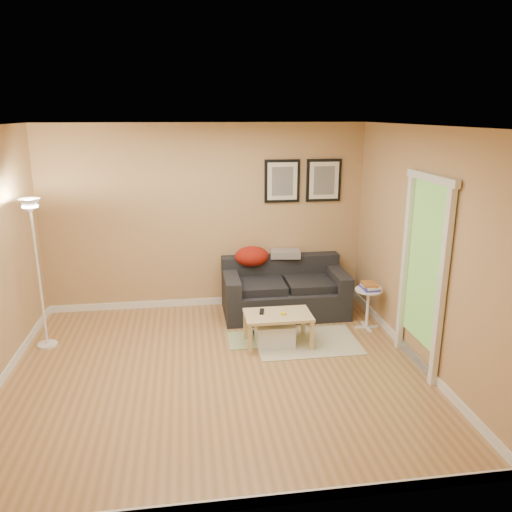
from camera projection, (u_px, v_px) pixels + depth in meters
The scene contains 24 objects.
floor at pixel (217, 371), 5.44m from camera, with size 4.50×4.50×0.00m, color #AF7E4B.
ceiling at pixel (211, 126), 4.72m from camera, with size 4.50×4.50×0.00m, color white.
wall_back at pixel (206, 218), 6.98m from camera, with size 4.50×4.50×0.00m, color tan.
wall_front at pixel (234, 344), 3.18m from camera, with size 4.50×4.50×0.00m, color tan.
wall_right at pixel (422, 249), 5.38m from camera, with size 4.00×4.00×0.00m, color tan.
baseboard_back at pixel (208, 301), 7.32m from camera, with size 4.50×0.02×0.10m, color white.
baseboard_front at pixel (236, 504), 3.53m from camera, with size 4.50×0.02×0.10m, color white.
baseboard_left at pixel (0, 382), 5.12m from camera, with size 0.02×4.00×0.10m, color white.
baseboard_right at pixel (411, 354), 5.73m from camera, with size 0.02×4.00×0.10m, color white.
sofa at pixel (285, 288), 6.93m from camera, with size 1.70×0.90×0.75m, color black, non-canonical shape.
red_throw at pixel (252, 256), 7.02m from camera, with size 0.48×0.36×0.28m, color #99230E, non-canonical shape.
plaid_throw at pixel (285, 254), 7.12m from camera, with size 0.42×0.26×0.10m, color tan, non-canonical shape.
framed_print_left at pixel (282, 181), 6.96m from camera, with size 0.50×0.04×0.60m, color black, non-canonical shape.
framed_print_right at pixel (324, 180), 7.04m from camera, with size 0.50×0.04×0.60m, color black, non-canonical shape.
area_rug at pixel (307, 342), 6.12m from camera, with size 1.25×0.85×0.01m, color beige.
green_runner at pixel (256, 339), 6.20m from camera, with size 0.70×0.50×0.01m, color #668C4C.
coffee_table at pixel (278, 329), 6.02m from camera, with size 0.80×0.49×0.40m, color #D9C384, non-canonical shape.
remote_control at pixel (262, 311), 6.01m from camera, with size 0.05×0.16×0.02m, color black.
tape_roll at pixel (283, 314), 5.93m from camera, with size 0.07×0.07×0.03m, color yellow.
storage_bin at pixel (275, 334), 6.01m from camera, with size 0.47×0.34×0.29m, color white, non-canonical shape.
side_table at pixel (367, 309), 6.47m from camera, with size 0.35×0.35×0.54m, color white, non-canonical shape.
book_stack at pixel (370, 286), 6.39m from camera, with size 0.20×0.26×0.08m, color #423AAE, non-canonical shape.
floor_lamp at pixel (39, 279), 5.80m from camera, with size 0.23×0.23×1.81m, color white, non-canonical shape.
doorway at pixel (422, 278), 5.31m from camera, with size 0.12×1.01×2.13m, color white, non-canonical shape.
Camera 1 is at (-0.26, -4.88, 2.73)m, focal length 34.90 mm.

